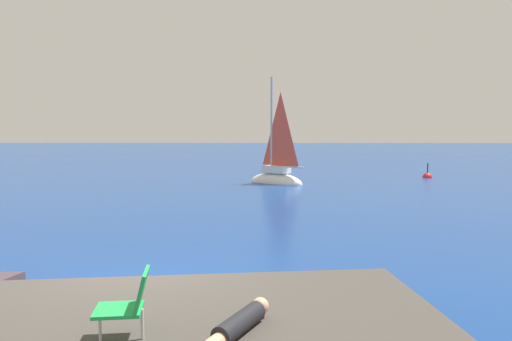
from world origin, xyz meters
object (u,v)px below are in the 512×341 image
at_px(sailboat_near, 276,177).
at_px(marker_buoy, 427,177).
at_px(person_sunbather, 234,328).
at_px(beach_chair, 129,302).

xyz_separation_m(sailboat_near, marker_buoy, (8.89, 2.93, -0.32)).
height_order(person_sunbather, beach_chair, beach_chair).
relative_size(person_sunbather, beach_chair, 2.04).
bearing_deg(beach_chair, person_sunbather, 176.60).
bearing_deg(marker_buoy, beach_chair, -115.83).
bearing_deg(person_sunbather, beach_chair, -60.44).
xyz_separation_m(beach_chair, marker_buoy, (11.27, 23.29, -1.00)).
xyz_separation_m(sailboat_near, person_sunbather, (-1.20, -20.29, 0.35)).
height_order(sailboat_near, person_sunbather, sailboat_near).
distance_m(sailboat_near, person_sunbather, 20.33).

